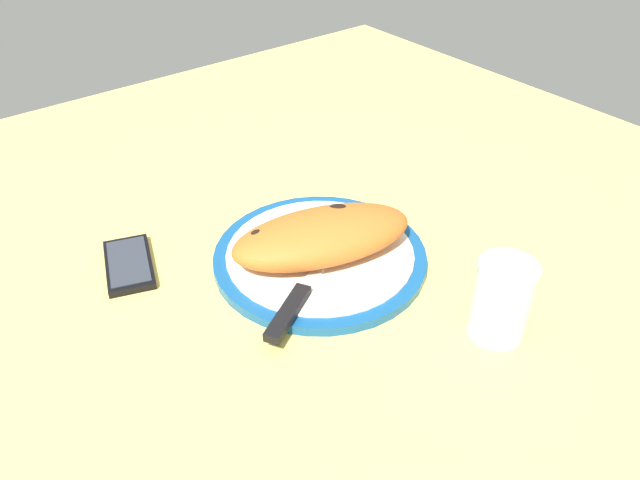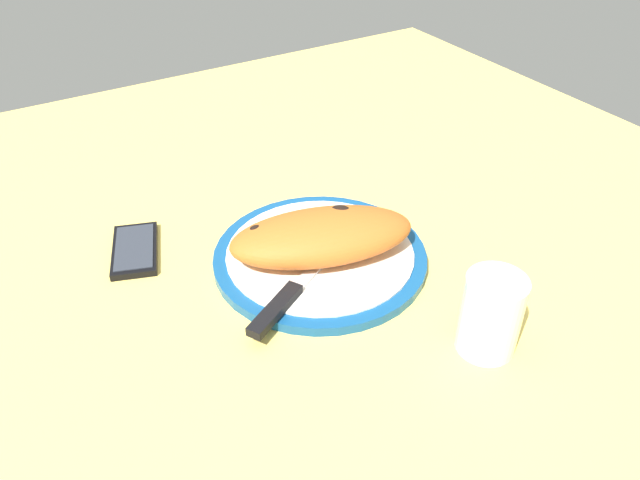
% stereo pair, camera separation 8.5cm
% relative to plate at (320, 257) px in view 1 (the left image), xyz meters
% --- Properties ---
extents(ground_plane, '(1.50, 1.50, 0.03)m').
position_rel_plate_xyz_m(ground_plane, '(0.00, 0.00, -0.02)').
color(ground_plane, '#EACC60').
extents(plate, '(0.30, 0.30, 0.02)m').
position_rel_plate_xyz_m(plate, '(0.00, 0.00, 0.00)').
color(plate, navy).
rests_on(plate, ground_plane).
extents(calzone, '(0.27, 0.18, 0.06)m').
position_rel_plate_xyz_m(calzone, '(-0.00, 0.01, 0.04)').
color(calzone, '#C16023').
rests_on(calzone, plate).
extents(fork, '(0.15, 0.02, 0.00)m').
position_rel_plate_xyz_m(fork, '(0.01, -0.08, 0.01)').
color(fork, silver).
rests_on(fork, plate).
extents(knife, '(0.21, 0.13, 0.01)m').
position_rel_plate_xyz_m(knife, '(0.08, 0.06, 0.01)').
color(knife, silver).
rests_on(knife, plate).
extents(smartphone, '(0.10, 0.13, 0.01)m').
position_rel_plate_xyz_m(smartphone, '(0.21, -0.15, -0.00)').
color(smartphone, black).
rests_on(smartphone, ground_plane).
extents(water_glass, '(0.07, 0.07, 0.10)m').
position_rel_plate_xyz_m(water_glass, '(-0.08, 0.24, 0.04)').
color(water_glass, silver).
rests_on(water_glass, ground_plane).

